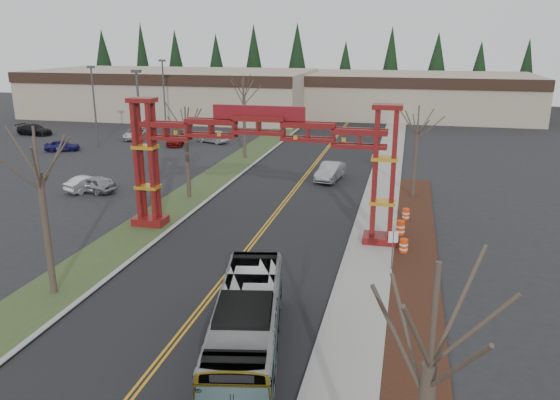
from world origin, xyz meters
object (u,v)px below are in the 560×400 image
(parked_car_far_a, at_px, (212,137))
(light_pole_mid, at_px, (94,101))
(silver_sedan, at_px, (330,171))
(street_sign, at_px, (393,243))
(parked_car_near_a, at_px, (93,184))
(parked_car_near_b, at_px, (88,183))
(bare_tree_median_near, at_px, (39,174))
(gateway_arch, at_px, (259,147))
(retail_building_east, at_px, (415,95))
(retail_building_west, at_px, (173,93))
(bare_tree_right_near, at_px, (429,367))
(parked_car_far_c, at_px, (34,130))
(bare_tree_right_far, at_px, (417,131))
(bare_tree_median_far, at_px, (244,97))
(barrel_mid, at_px, (400,229))
(light_pole_near, at_px, (139,116))
(light_pole_far, at_px, (164,91))
(parked_car_mid_a, at_px, (177,139))
(transit_bus, at_px, (247,326))
(parked_car_far_b, at_px, (136,133))
(bare_tree_median_mid, at_px, (186,134))
(barrel_north, at_px, (406,215))
(parked_car_mid_b, at_px, (62,145))

(parked_car_far_a, xyz_separation_m, light_pole_mid, (-12.48, -5.87, 4.82))
(silver_sedan, distance_m, street_sign, 20.80)
(parked_car_near_a, height_order, parked_car_near_b, parked_car_near_a)
(bare_tree_median_near, xyz_separation_m, street_sign, (16.86, 6.85, -4.66))
(gateway_arch, bearing_deg, retail_building_east, 80.83)
(retail_building_west, xyz_separation_m, bare_tree_right_near, (40.00, -77.49, 2.69))
(parked_car_far_c, xyz_separation_m, bare_tree_right_far, (50.22, -19.20, 4.82))
(bare_tree_median_far, bearing_deg, retail_building_east, 65.22)
(parked_car_far_a, xyz_separation_m, barrel_mid, (23.86, -29.10, -0.19))
(parked_car_far_c, height_order, light_pole_near, light_pole_near)
(parked_car_near_a, relative_size, bare_tree_median_far, 0.45)
(bare_tree_median_far, bearing_deg, light_pole_mid, 173.99)
(gateway_arch, xyz_separation_m, barrel_mid, (9.20, 1.75, -5.45))
(light_pole_near, distance_m, barrel_mid, 27.21)
(retail_building_west, relative_size, light_pole_far, 4.65)
(parked_car_near_b, relative_size, parked_car_mid_a, 0.86)
(light_pole_mid, xyz_separation_m, street_sign, (36.01, -29.17, -3.83))
(transit_bus, relative_size, parked_car_far_b, 2.07)
(street_sign, bearing_deg, bare_tree_right_near, -86.64)
(retail_building_west, relative_size, street_sign, 19.29)
(gateway_arch, xyz_separation_m, light_pole_mid, (-27.14, 24.98, -0.44))
(light_pole_far, relative_size, barrel_mid, 9.24)
(parked_car_mid_a, bearing_deg, retail_building_west, 101.19)
(bare_tree_median_near, bearing_deg, retail_building_east, 76.15)
(bare_tree_median_mid, bearing_deg, light_pole_near, 140.30)
(gateway_arch, relative_size, retail_building_east, 0.48)
(bare_tree_right_far, xyz_separation_m, light_pole_near, (-25.06, 1.40, 0.20))
(bare_tree_median_far, bearing_deg, light_pole_far, 138.55)
(parked_car_far_b, height_order, bare_tree_right_far, bare_tree_right_far)
(parked_car_mid_a, bearing_deg, light_pole_mid, -171.01)
(parked_car_near_a, bearing_deg, parked_car_far_a, -172.80)
(bare_tree_median_far, height_order, barrel_mid, bare_tree_median_far)
(bare_tree_right_far, bearing_deg, light_pole_mid, 160.09)
(silver_sedan, xyz_separation_m, parked_car_mid_a, (-20.97, 12.92, -0.13))
(bare_tree_right_near, xyz_separation_m, bare_tree_right_far, (0.00, 35.06, -0.91))
(light_pole_far, bearing_deg, bare_tree_median_mid, -62.19)
(retail_building_west, height_order, parked_car_near_b, retail_building_west)
(parked_car_far_c, bearing_deg, parked_car_far_a, -82.93)
(barrel_north, bearing_deg, transit_bus, -107.30)
(retail_building_west, bearing_deg, parked_car_near_b, -74.82)
(light_pole_mid, bearing_deg, bare_tree_right_far, -19.91)
(parked_car_near_a, height_order, barrel_north, parked_car_near_a)
(gateway_arch, height_order, barrel_north, gateway_arch)
(parked_car_far_a, bearing_deg, parked_car_mid_b, -37.50)
(bare_tree_median_near, xyz_separation_m, bare_tree_median_mid, (0.00, 18.11, -1.08))
(bare_tree_right_near, xyz_separation_m, light_pole_near, (-25.06, 36.46, -0.71))
(transit_bus, relative_size, bare_tree_median_mid, 1.41)
(parked_car_near_a, xyz_separation_m, bare_tree_median_far, (8.60, 16.20, 5.96))
(parked_car_far_c, relative_size, bare_tree_median_far, 0.56)
(bare_tree_median_mid, xyz_separation_m, bare_tree_right_far, (18.00, 4.46, 0.25))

